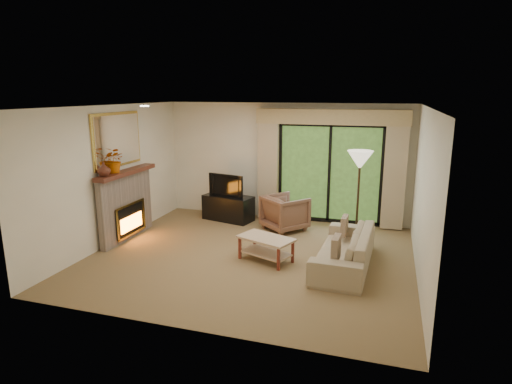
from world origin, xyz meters
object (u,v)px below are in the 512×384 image
(sofa, at_px, (344,249))
(coffee_table, at_px, (266,249))
(armchair, at_px, (285,213))
(media_console, at_px, (228,208))

(sofa, relative_size, coffee_table, 2.24)
(armchair, xyz_separation_m, sofa, (1.39, -1.59, -0.06))
(armchair, xyz_separation_m, coffee_table, (0.09, -1.75, -0.16))
(armchair, relative_size, sofa, 0.39)
(media_console, height_order, sofa, sofa)
(media_console, relative_size, sofa, 0.53)
(media_console, distance_m, coffee_table, 2.53)
(sofa, distance_m, coffee_table, 1.31)
(armchair, relative_size, coffee_table, 0.86)
(sofa, xyz_separation_m, coffee_table, (-1.30, -0.16, -0.09))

